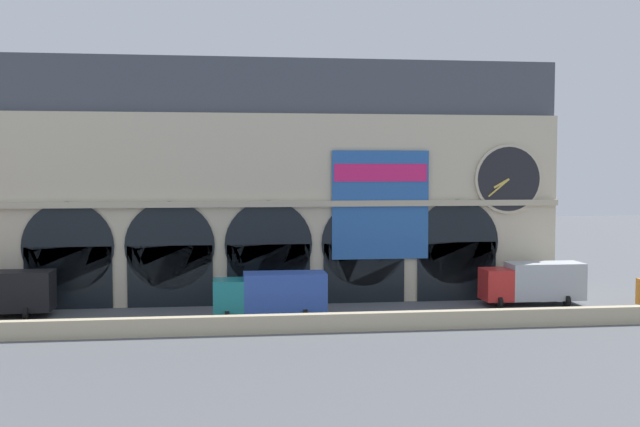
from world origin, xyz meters
name	(u,v)px	position (x,y,z in m)	size (l,w,h in m)	color
ground_plane	(273,318)	(0.00, 0.00, 0.00)	(200.00, 200.00, 0.00)	#54565B
quay_parapet_wall	(277,324)	(0.00, -4.58, 0.56)	(90.00, 0.70, 1.13)	#BCAD8C
station_building	(267,184)	(0.05, 7.95, 8.88)	(44.36, 6.29, 18.25)	beige
box_truck_center	(272,294)	(-0.10, -0.35, 1.70)	(7.50, 2.91, 3.12)	#19727A
box_truck_east	(533,282)	(19.39, 2.50, 1.70)	(7.50, 2.91, 3.12)	red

